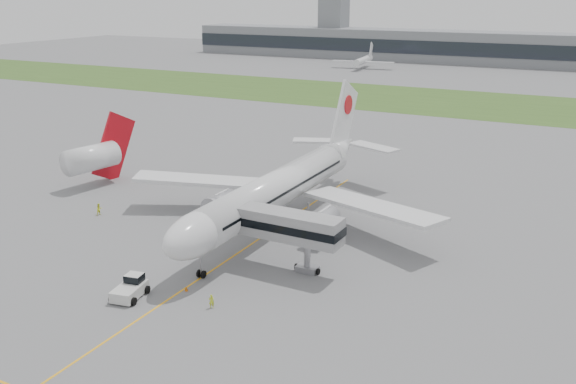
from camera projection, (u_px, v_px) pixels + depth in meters
The scene contains 14 objects.
ground at pixel (265, 235), 86.95m from camera, with size 600.00×600.00×0.00m, color gray.
apron_markings at pixel (246, 248), 82.71m from camera, with size 70.00×70.00×0.04m, color #FFAC16, non-canonical shape.
grass_strip at pixel (463, 103), 188.75m from camera, with size 600.00×50.00×0.02m, color #395A22.
terminal_building at pixel (521, 49), 279.85m from camera, with size 320.00×22.30×14.00m.
control_tower at pixel (333, 56), 322.96m from camera, with size 12.00×12.00×56.00m, color gray, non-canonical shape.
airliner at pixel (281, 186), 89.38m from camera, with size 48.13×53.95×17.88m.
pushback_tug at pixel (131, 288), 69.37m from camera, with size 3.61×4.75×2.24m.
jet_bridge at pixel (273, 224), 75.34m from camera, with size 16.15×4.60×7.45m.
safety_cone_left at pixel (129, 280), 72.98m from camera, with size 0.35×0.35×0.49m, color #D55A0B.
safety_cone_right at pixel (186, 289), 70.82m from camera, with size 0.39×0.39×0.53m, color #D55A0B.
ground_crew_near at pixel (211, 301), 66.87m from camera, with size 0.57×0.37×1.55m, color #BBD122.
ground_crew_far at pixel (99, 209), 94.63m from camera, with size 0.86×0.67×1.78m, color #EFF629.
neighbor_aircraft at pixel (95, 157), 108.06m from camera, with size 5.84×15.56×12.56m.
distant_aircraft_left at pixel (363, 69), 271.19m from camera, with size 26.23×23.14×10.03m, color silver, non-canonical shape.
Camera 1 is at (39.89, -70.73, 31.80)m, focal length 40.00 mm.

